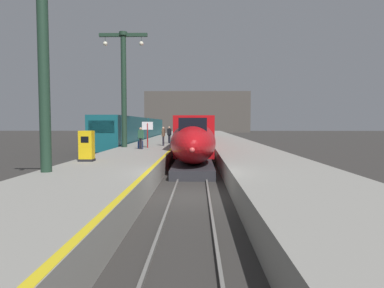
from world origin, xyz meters
name	(u,v)px	position (x,y,z in m)	size (l,w,h in m)	color
ground_plane	(191,197)	(0.00, 0.00, 0.00)	(260.00, 260.00, 0.00)	#33302D
platform_left	(160,145)	(-4.05, 24.75, 0.53)	(4.80, 110.00, 1.05)	gray
platform_right	(231,146)	(4.05, 24.75, 0.53)	(4.80, 110.00, 1.05)	gray
platform_left_safety_stripe	(180,141)	(-1.77, 24.75, 1.05)	(0.20, 107.80, 0.01)	yellow
rail_main_left	(190,148)	(-0.75, 27.50, 0.06)	(0.08, 110.00, 0.12)	slate
rail_main_right	(202,148)	(0.75, 27.50, 0.06)	(0.08, 110.00, 0.12)	slate
rail_secondary_left	(124,148)	(-8.85, 27.50, 0.06)	(0.08, 110.00, 0.12)	slate
rail_secondary_right	(136,148)	(-7.35, 27.50, 0.06)	(0.08, 110.00, 0.12)	slate
highspeed_train_main	(195,134)	(0.00, 22.39, 1.92)	(2.92, 38.87, 3.60)	#B20F14
regional_train_adjacent	(138,130)	(-8.10, 33.57, 2.13)	(2.85, 36.60, 3.80)	#145660
station_column_near	(44,27)	(-5.85, -0.21, 6.89)	(4.00, 0.68, 9.57)	#1E3828
station_column_mid	(124,79)	(-5.90, 14.50, 6.76)	(4.00, 0.68, 9.54)	#1E3828
passenger_near_edge	(141,136)	(-4.13, 12.21, 2.04)	(0.50, 0.39, 1.69)	#23232D
passenger_mid_platform	(169,133)	(-2.58, 19.96, 2.04)	(0.47, 0.41, 1.69)	#23232D
passenger_far_waiting	(163,135)	(-2.81, 16.34, 2.04)	(0.26, 0.57, 1.69)	#23232D
rolling_suitcase	(140,145)	(-4.24, 12.68, 1.35)	(0.40, 0.22, 0.98)	navy
ticket_machine_yellow	(87,147)	(-5.55, 3.78, 1.79)	(0.76, 0.62, 1.60)	yellow
departure_info_board	(147,129)	(-3.83, 13.72, 2.56)	(0.90, 0.10, 2.12)	maroon
terminus_back_wall	(197,112)	(0.00, 102.00, 7.00)	(36.00, 2.00, 14.00)	#4C4742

